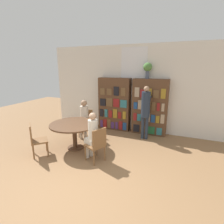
# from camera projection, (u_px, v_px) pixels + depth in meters

# --- Properties ---
(ground_plane) EXTENTS (16.00, 16.00, 0.00)m
(ground_plane) POSITION_uv_depth(u_px,v_px,m) (78.00, 191.00, 3.29)
(ground_plane) COLOR olive
(wall_back) EXTENTS (6.40, 0.07, 3.00)m
(wall_back) POSITION_uv_depth(u_px,v_px,m) (133.00, 89.00, 6.15)
(wall_back) COLOR silver
(wall_back) RESTS_ON ground_plane
(bookshelf_left) EXTENTS (1.16, 0.34, 1.89)m
(bookshelf_left) POSITION_uv_depth(u_px,v_px,m) (114.00, 104.00, 6.36)
(bookshelf_left) COLOR brown
(bookshelf_left) RESTS_ON ground_plane
(bookshelf_right) EXTENTS (1.16, 0.34, 1.89)m
(bookshelf_right) POSITION_uv_depth(u_px,v_px,m) (150.00, 107.00, 5.88)
(bookshelf_right) COLOR brown
(bookshelf_right) RESTS_ON ground_plane
(flower_vase) EXTENTS (0.28, 0.28, 0.51)m
(flower_vase) POSITION_uv_depth(u_px,v_px,m) (148.00, 68.00, 5.61)
(flower_vase) COLOR #475166
(flower_vase) RESTS_ON bookshelf_right
(reading_table) EXTENTS (1.33, 1.33, 0.74)m
(reading_table) POSITION_uv_depth(u_px,v_px,m) (74.00, 127.00, 4.86)
(reading_table) COLOR brown
(reading_table) RESTS_ON ground_plane
(chair_near_camera) EXTENTS (0.56, 0.56, 0.87)m
(chair_near_camera) POSITION_uv_depth(u_px,v_px,m) (36.00, 138.00, 4.48)
(chair_near_camera) COLOR brown
(chair_near_camera) RESTS_ON ground_plane
(chair_left_side) EXTENTS (0.47, 0.47, 0.87)m
(chair_left_side) POSITION_uv_depth(u_px,v_px,m) (86.00, 122.00, 5.85)
(chair_left_side) COLOR brown
(chair_left_side) RESTS_ON ground_plane
(chair_far_side) EXTENTS (0.53, 0.53, 0.87)m
(chair_far_side) POSITION_uv_depth(u_px,v_px,m) (97.00, 143.00, 4.19)
(chair_far_side) COLOR brown
(chair_far_side) RESTS_ON ground_plane
(seated_reader_left) EXTENTS (0.33, 0.40, 1.24)m
(seated_reader_left) POSITION_uv_depth(u_px,v_px,m) (84.00, 117.00, 5.62)
(seated_reader_left) COLOR beige
(seated_reader_left) RESTS_ON ground_plane
(seated_reader_right) EXTENTS (0.39, 0.34, 1.22)m
(seated_reader_right) POSITION_uv_depth(u_px,v_px,m) (92.00, 134.00, 4.27)
(seated_reader_right) COLOR silver
(seated_reader_right) RESTS_ON ground_plane
(librarian_standing) EXTENTS (0.28, 0.55, 1.70)m
(librarian_standing) POSITION_uv_depth(u_px,v_px,m) (146.00, 108.00, 5.43)
(librarian_standing) COLOR #232D3D
(librarian_standing) RESTS_ON ground_plane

